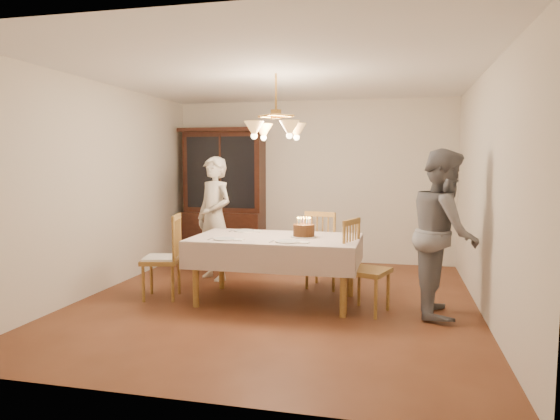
% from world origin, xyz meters
% --- Properties ---
extents(ground, '(5.00, 5.00, 0.00)m').
position_xyz_m(ground, '(0.00, 0.00, 0.00)').
color(ground, '#552A18').
rests_on(ground, ground).
extents(room_shell, '(5.00, 5.00, 5.00)m').
position_xyz_m(room_shell, '(0.00, 0.00, 1.58)').
color(room_shell, white).
rests_on(room_shell, ground).
extents(dining_table, '(1.90, 1.10, 0.76)m').
position_xyz_m(dining_table, '(0.00, 0.00, 0.68)').
color(dining_table, brown).
rests_on(dining_table, ground).
extents(china_hutch, '(1.38, 0.54, 2.16)m').
position_xyz_m(china_hutch, '(-1.43, 2.25, 1.04)').
color(china_hutch, black).
rests_on(china_hutch, ground).
extents(chair_far_side, '(0.52, 0.50, 1.00)m').
position_xyz_m(chair_far_side, '(0.46, 0.77, 0.44)').
color(chair_far_side, brown).
rests_on(chair_far_side, ground).
extents(chair_left_end, '(0.51, 0.52, 1.00)m').
position_xyz_m(chair_left_end, '(-1.35, -0.16, 0.45)').
color(chair_left_end, brown).
rests_on(chair_left_end, ground).
extents(chair_right_end, '(0.54, 0.55, 1.00)m').
position_xyz_m(chair_right_end, '(1.04, -0.18, 0.44)').
color(chair_right_end, brown).
rests_on(chair_right_end, ground).
extents(elderly_woman, '(0.74, 0.67, 1.69)m').
position_xyz_m(elderly_woman, '(-1.09, 0.90, 0.85)').
color(elderly_woman, beige).
rests_on(elderly_woman, ground).
extents(adult_in_grey, '(0.67, 0.86, 1.75)m').
position_xyz_m(adult_in_grey, '(1.83, -0.07, 0.88)').
color(adult_in_grey, slate).
rests_on(adult_in_grey, ground).
extents(birthday_cake, '(0.30, 0.30, 0.23)m').
position_xyz_m(birthday_cake, '(0.32, 0.05, 0.83)').
color(birthday_cake, white).
rests_on(birthday_cake, dining_table).
extents(place_setting_near_left, '(0.39, 0.24, 0.02)m').
position_xyz_m(place_setting_near_left, '(-0.49, -0.33, 0.77)').
color(place_setting_near_left, white).
rests_on(place_setting_near_left, dining_table).
extents(place_setting_near_right, '(0.42, 0.27, 0.02)m').
position_xyz_m(place_setting_near_right, '(0.23, -0.35, 0.77)').
color(place_setting_near_right, white).
rests_on(place_setting_near_right, dining_table).
extents(place_setting_far_left, '(0.40, 0.25, 0.02)m').
position_xyz_m(place_setting_far_left, '(-0.48, 0.35, 0.77)').
color(place_setting_far_left, white).
rests_on(place_setting_far_left, dining_table).
extents(chandelier, '(0.62, 0.62, 0.73)m').
position_xyz_m(chandelier, '(-0.00, -0.00, 1.98)').
color(chandelier, '#BF8C3F').
rests_on(chandelier, ground).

